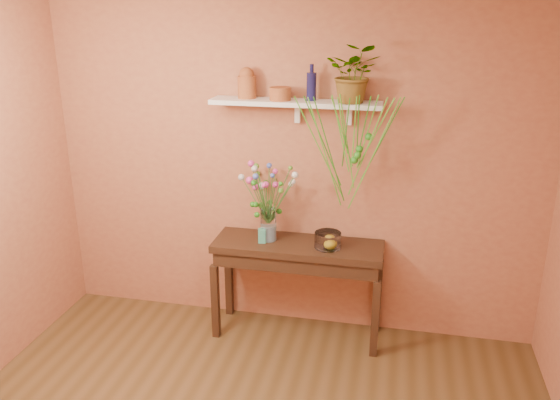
% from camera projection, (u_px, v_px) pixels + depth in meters
% --- Properties ---
extents(room, '(4.04, 4.04, 2.70)m').
position_uv_depth(room, '(212.00, 284.00, 2.72)').
color(room, brown).
rests_on(room, ground).
extents(sideboard, '(1.35, 0.43, 0.82)m').
position_uv_depth(sideboard, '(298.00, 257.00, 4.54)').
color(sideboard, '#362011').
rests_on(sideboard, ground).
extents(wall_shelf, '(1.30, 0.24, 0.19)m').
position_uv_depth(wall_shelf, '(297.00, 103.00, 4.25)').
color(wall_shelf, white).
rests_on(wall_shelf, room).
extents(terracotta_jug, '(0.16, 0.16, 0.23)m').
position_uv_depth(terracotta_jug, '(247.00, 83.00, 4.31)').
color(terracotta_jug, '#99542C').
rests_on(terracotta_jug, wall_shelf).
extents(terracotta_pot, '(0.18, 0.18, 0.10)m').
position_uv_depth(terracotta_pot, '(280.00, 94.00, 4.23)').
color(terracotta_pot, '#99542C').
rests_on(terracotta_pot, wall_shelf).
extents(blue_bottle, '(0.09, 0.09, 0.27)m').
position_uv_depth(blue_bottle, '(311.00, 86.00, 4.20)').
color(blue_bottle, '#13133D').
rests_on(blue_bottle, wall_shelf).
extents(spider_plant, '(0.41, 0.36, 0.42)m').
position_uv_depth(spider_plant, '(355.00, 73.00, 4.07)').
color(spider_plant, '#277419').
rests_on(spider_plant, wall_shelf).
extents(plant_fronds, '(0.76, 0.31, 0.87)m').
position_uv_depth(plant_fronds, '(354.00, 145.00, 4.09)').
color(plant_fronds, '#277419').
rests_on(plant_fronds, wall_shelf).
extents(glass_vase, '(0.13, 0.13, 0.27)m').
position_uv_depth(glass_vase, '(268.00, 227.00, 4.53)').
color(glass_vase, white).
rests_on(glass_vase, sideboard).
extents(bouquet, '(0.52, 0.56, 0.50)m').
position_uv_depth(bouquet, '(266.00, 185.00, 4.44)').
color(bouquet, '#386B28').
rests_on(bouquet, glass_vase).
extents(glass_bowl, '(0.21, 0.21, 0.12)m').
position_uv_depth(glass_bowl, '(328.00, 241.00, 4.40)').
color(glass_bowl, white).
rests_on(glass_bowl, sideboard).
extents(lemon, '(0.08, 0.08, 0.08)m').
position_uv_depth(lemon, '(330.00, 243.00, 4.39)').
color(lemon, yellow).
rests_on(lemon, glass_bowl).
extents(carton, '(0.06, 0.05, 0.12)m').
position_uv_depth(carton, '(262.00, 236.00, 4.49)').
color(carton, teal).
rests_on(carton, sideboard).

